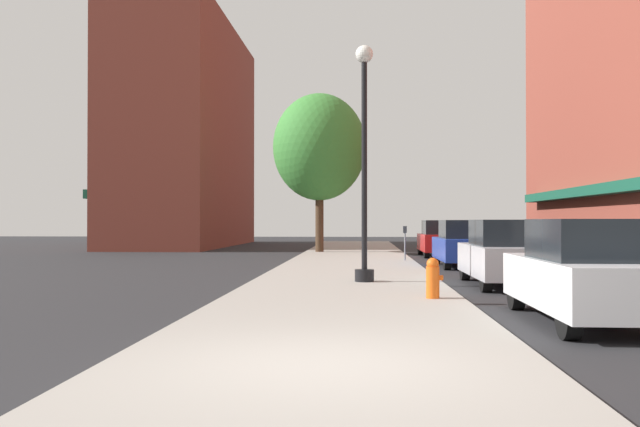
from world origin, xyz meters
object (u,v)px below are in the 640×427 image
Objects in this scene: lamppost at (364,158)px; car_white at (589,273)px; car_red at (441,239)px; parking_meter_near at (405,239)px; car_silver at (506,254)px; tree_near at (319,147)px; car_blue at (464,244)px; fire_hydrant at (433,278)px.

lamppost is 1.37× the size of car_white.
parking_meter_near is at bearing -112.77° from car_red.
car_red is at bearing 76.32° from lamppost.
parking_meter_near is at bearing 98.11° from car_white.
car_silver is 1.00× the size of car_red.
car_white reaches higher than parking_meter_near.
car_red is (5.67, -1.87, -4.43)m from tree_near.
tree_near is at bearing 121.74° from car_blue.
fire_hydrant is 0.60× the size of parking_meter_near.
parking_meter_near is 0.30× the size of car_blue.
lamppost is 1.37× the size of car_red.
tree_near is at bearing 108.37° from car_silver.
lamppost is 8.52m from car_blue.
lamppost is 7.35m from car_white.
car_silver is at bearing -92.24° from car_red.
car_silver is at bearing -90.33° from car_blue.
car_white is at bearing -46.58° from fire_hydrant.
tree_near reaches higher than car_white.
parking_meter_near is 5.56m from car_red.
lamppost is 4.50× the size of parking_meter_near.
car_red is at bearing 83.03° from fire_hydrant.
lamppost is at bearing 121.52° from car_white.
car_white is (2.22, -2.35, 0.29)m from fire_hydrant.
fire_hydrant is at bearing -91.21° from parking_meter_near.
car_silver is 14.27m from car_red.
fire_hydrant is at bearing -120.63° from car_silver.
tree_near is (-2.13, 16.42, 2.04)m from lamppost.
fire_hydrant is 18.32m from car_red.
car_silver is (3.54, 0.28, -2.39)m from lamppost.
car_white is at bearing -92.24° from car_red.
parking_meter_near is (0.27, 12.97, 0.43)m from fire_hydrant.
car_silver reaches higher than fire_hydrant.
car_white and car_red have the same top height.
lamppost is 15.17m from car_red.
car_red is at bearing 90.86° from car_white.
parking_meter_near is (1.59, 9.35, -2.25)m from lamppost.
car_blue is at bearing 78.57° from fire_hydrant.
car_red is at bearing 89.67° from car_blue.
lamppost is 9.75m from parking_meter_near.
car_blue is 7.18m from car_red.
lamppost is 16.69m from tree_near.
tree_near is 23.53m from car_white.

